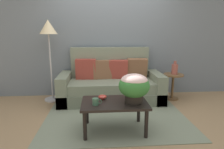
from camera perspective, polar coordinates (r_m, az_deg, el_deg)
name	(u,v)px	position (r m, az deg, el deg)	size (l,w,h in m)	color
ground_plane	(116,117)	(3.35, 1.17, -12.55)	(14.00, 14.00, 0.00)	#997A56
wall_back	(111,36)	(4.37, -0.44, 11.36)	(6.40, 0.12, 2.67)	slate
area_rug	(116,118)	(3.30, 1.27, -12.89)	(2.36, 1.65, 0.01)	gray
couch	(111,84)	(4.06, -0.35, -2.93)	(2.10, 0.87, 1.10)	#626B59
coffee_table	(114,106)	(2.79, 0.72, -9.23)	(0.93, 0.60, 0.45)	black
side_table	(173,82)	(4.30, 17.63, -2.10)	(0.42, 0.42, 0.55)	brown
floor_lamp	(49,35)	(4.10, -18.27, 10.99)	(0.35, 0.35, 1.66)	#B2B2B7
potted_plant	(134,85)	(2.70, 6.57, -3.26)	(0.44, 0.44, 0.41)	black
coffee_mug	(96,102)	(2.64, -4.84, -8.03)	(0.13, 0.09, 0.09)	#3D664C
snack_bowl	(102,97)	(2.86, -2.84, -6.63)	(0.12, 0.12, 0.06)	#B2382D
table_vase	(175,69)	(4.24, 18.09, 1.62)	(0.13, 0.13, 0.28)	#934C42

